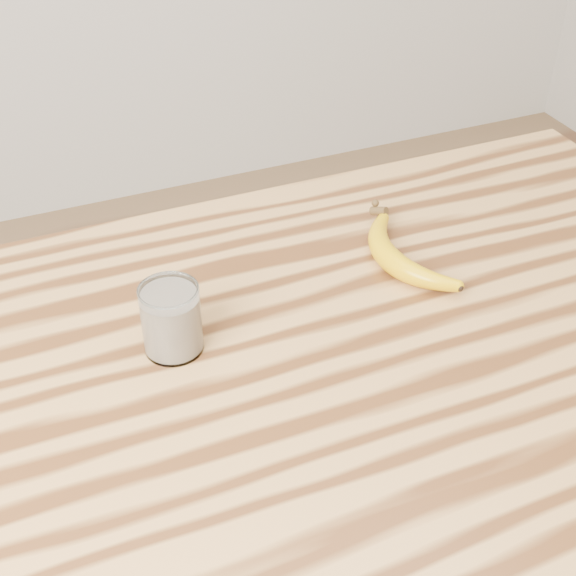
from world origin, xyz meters
name	(u,v)px	position (x,y,z in m)	size (l,w,h in m)	color
table	(358,410)	(0.00, 0.00, 0.77)	(1.20, 0.80, 0.90)	#B38045
smoothie_glass	(171,320)	(-0.23, 0.08, 0.94)	(0.07, 0.07, 0.09)	white
banana	(389,259)	(0.10, 0.12, 0.92)	(0.10, 0.28, 0.03)	#D8A306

